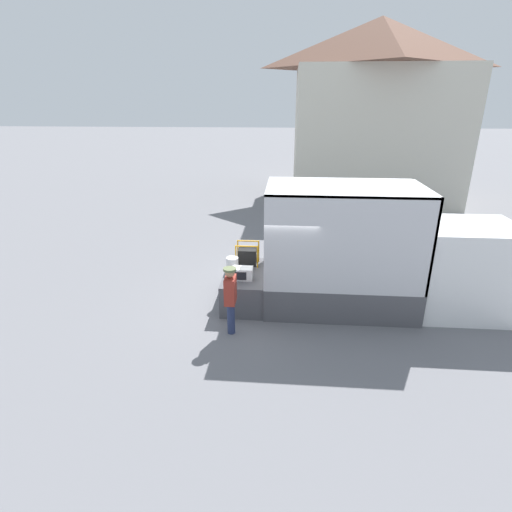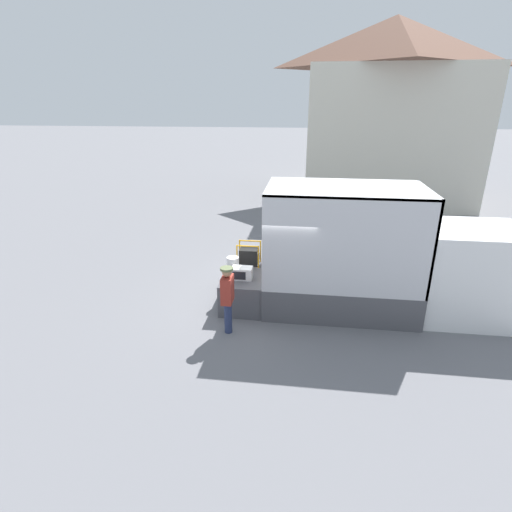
% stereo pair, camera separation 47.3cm
% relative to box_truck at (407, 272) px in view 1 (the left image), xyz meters
% --- Properties ---
extents(ground_plane, '(160.00, 160.00, 0.00)m').
position_rel_box_truck_xyz_m(ground_plane, '(-3.65, -0.00, -1.00)').
color(ground_plane, slate).
extents(box_truck, '(6.21, 2.25, 3.20)m').
position_rel_box_truck_xyz_m(box_truck, '(0.00, 0.00, 0.00)').
color(box_truck, white).
rests_on(box_truck, ground).
extents(tailgate_deck, '(1.11, 2.14, 0.84)m').
position_rel_box_truck_xyz_m(tailgate_deck, '(-4.21, -0.00, -0.58)').
color(tailgate_deck, '#4C4C51').
rests_on(tailgate_deck, ground).
extents(microwave, '(0.52, 0.35, 0.31)m').
position_rel_box_truck_xyz_m(microwave, '(-4.23, -0.44, -0.01)').
color(microwave, white).
rests_on(microwave, tailgate_deck).
extents(portable_generator, '(0.63, 0.47, 0.63)m').
position_rel_box_truck_xyz_m(portable_generator, '(-4.19, 0.56, 0.07)').
color(portable_generator, black).
rests_on(portable_generator, tailgate_deck).
extents(orange_bucket, '(0.33, 0.33, 0.40)m').
position_rel_box_truck_xyz_m(orange_bucket, '(-4.56, 0.01, 0.03)').
color(orange_bucket, silver).
rests_on(orange_bucket, tailgate_deck).
extents(worker_person, '(0.30, 0.44, 1.65)m').
position_rel_box_truck_xyz_m(worker_person, '(-4.37, -1.68, 0.01)').
color(worker_person, navy).
rests_on(worker_person, ground).
extents(house_backdrop, '(8.75, 7.54, 9.14)m').
position_rel_box_truck_xyz_m(house_backdrop, '(1.36, 13.60, 3.65)').
color(house_backdrop, beige).
rests_on(house_backdrop, ground).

